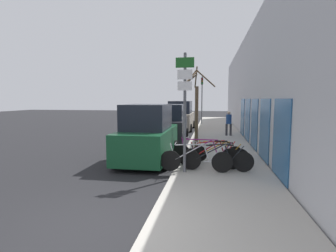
% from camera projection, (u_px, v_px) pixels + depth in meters
% --- Properties ---
extents(ground_plane, '(80.00, 80.00, 0.00)m').
position_uv_depth(ground_plane, '(175.00, 140.00, 16.14)').
color(ground_plane, black).
extents(sidewalk_curb, '(3.20, 32.00, 0.15)m').
position_uv_depth(sidewalk_curb, '(217.00, 134.00, 18.46)').
color(sidewalk_curb, '#ADA89E').
rests_on(sidewalk_curb, ground).
extents(building_facade, '(0.23, 32.00, 6.50)m').
position_uv_depth(building_facade, '(244.00, 88.00, 17.76)').
color(building_facade, '#BCBCC1').
rests_on(building_facade, ground).
extents(signpost, '(0.58, 0.11, 3.78)m').
position_uv_depth(signpost, '(185.00, 105.00, 8.25)').
color(signpost, '#595B60').
rests_on(signpost, sidewalk_curb).
extents(bicycle_0, '(2.35, 0.44, 0.93)m').
position_uv_depth(bicycle_0, '(196.00, 160.00, 8.46)').
color(bicycle_0, black).
rests_on(bicycle_0, sidewalk_curb).
extents(bicycle_1, '(2.36, 0.44, 0.92)m').
position_uv_depth(bicycle_1, '(217.00, 159.00, 8.56)').
color(bicycle_1, black).
rests_on(bicycle_1, sidewalk_curb).
extents(bicycle_2, '(2.42, 0.84, 0.98)m').
position_uv_depth(bicycle_2, '(205.00, 155.00, 9.14)').
color(bicycle_2, black).
rests_on(bicycle_2, sidewalk_curb).
extents(bicycle_3, '(2.14, 0.97, 0.89)m').
position_uv_depth(bicycle_3, '(213.00, 154.00, 9.33)').
color(bicycle_3, black).
rests_on(bicycle_3, sidewalk_curb).
extents(bicycle_4, '(2.07, 0.63, 0.83)m').
position_uv_depth(bicycle_4, '(219.00, 154.00, 9.58)').
color(bicycle_4, black).
rests_on(bicycle_4, sidewalk_curb).
extents(parked_car_0, '(2.07, 4.19, 2.29)m').
position_uv_depth(parked_car_0, '(148.00, 136.00, 10.54)').
color(parked_car_0, '#144728').
rests_on(parked_car_0, ground).
extents(parked_car_1, '(2.06, 4.41, 2.19)m').
position_uv_depth(parked_car_1, '(170.00, 125.00, 15.45)').
color(parked_car_1, black).
rests_on(parked_car_1, ground).
extents(parked_car_2, '(2.09, 4.75, 2.34)m').
position_uv_depth(parked_car_2, '(181.00, 117.00, 21.28)').
color(parked_car_2, gray).
rests_on(parked_car_2, ground).
extents(pedestrian_near, '(0.41, 0.35, 1.57)m').
position_uv_depth(pedestrian_near, '(229.00, 122.00, 16.88)').
color(pedestrian_near, '#333338').
rests_on(pedestrian_near, sidewalk_curb).
extents(street_tree, '(1.50, 1.86, 3.80)m').
position_uv_depth(street_tree, '(196.00, 110.00, 11.77)').
color(street_tree, brown).
rests_on(street_tree, sidewalk_curb).
extents(traffic_light, '(0.20, 0.30, 4.50)m').
position_uv_depth(traffic_light, '(202.00, 93.00, 25.00)').
color(traffic_light, '#595B60').
rests_on(traffic_light, sidewalk_curb).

